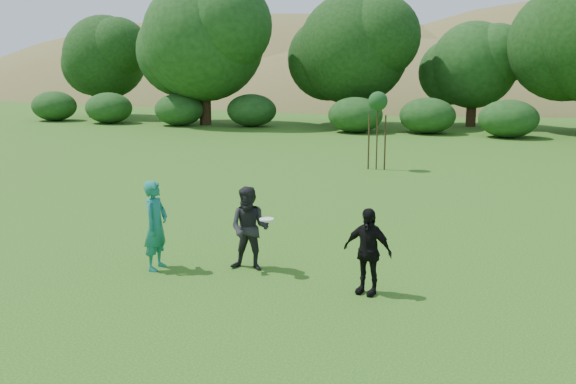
# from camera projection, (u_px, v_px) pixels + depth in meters

# --- Properties ---
(ground) EXTENTS (120.00, 120.00, 0.00)m
(ground) POSITION_uv_depth(u_px,v_px,m) (238.00, 284.00, 11.41)
(ground) COLOR #19470C
(ground) RESTS_ON ground
(player_teal) EXTENTS (0.41, 0.63, 1.72)m
(player_teal) POSITION_uv_depth(u_px,v_px,m) (156.00, 225.00, 12.11)
(player_teal) COLOR #197361
(player_teal) RESTS_ON ground
(player_grey) EXTENTS (0.82, 0.66, 1.61)m
(player_grey) POSITION_uv_depth(u_px,v_px,m) (250.00, 229.00, 12.08)
(player_grey) COLOR black
(player_grey) RESTS_ON ground
(player_black) EXTENTS (0.95, 0.59, 1.50)m
(player_black) POSITION_uv_depth(u_px,v_px,m) (367.00, 251.00, 10.83)
(player_black) COLOR black
(player_black) RESTS_ON ground
(frisbee) EXTENTS (0.27, 0.27, 0.03)m
(frisbee) POSITION_uv_depth(u_px,v_px,m) (267.00, 219.00, 11.74)
(frisbee) COLOR white
(frisbee) RESTS_ON ground
(sapling) EXTENTS (0.70, 0.70, 2.85)m
(sapling) POSITION_uv_depth(u_px,v_px,m) (378.00, 103.00, 23.15)
(sapling) COLOR #362815
(sapling) RESTS_ON ground
(hillside) EXTENTS (150.00, 72.00, 52.00)m
(hillside) POSITION_uv_depth(u_px,v_px,m) (445.00, 195.00, 77.95)
(hillside) COLOR olive
(hillside) RESTS_ON ground
(tree_row) EXTENTS (53.92, 10.38, 9.62)m
(tree_row) POSITION_uv_depth(u_px,v_px,m) (478.00, 44.00, 36.31)
(tree_row) COLOR #3A2616
(tree_row) RESTS_ON ground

